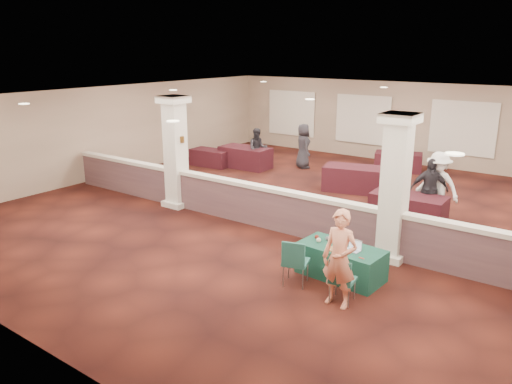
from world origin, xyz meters
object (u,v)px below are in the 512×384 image
Objects in this scene: far_table_front_center at (355,179)px; far_table_back_center at (398,162)px; woman at (340,259)px; attendee_b at (437,186)px; conf_chair_side at (295,259)px; far_table_back_left at (245,157)px; attendee_a at (258,149)px; attendee_d at (303,146)px; far_table_front_right at (408,209)px; attendee_c at (429,190)px; far_table_front_left at (211,158)px; near_table at (341,262)px; conf_chair_main at (341,277)px.

far_table_back_center is (0.12, 3.50, -0.06)m from far_table_front_center.
woman is at bearing -74.86° from far_table_back_center.
attendee_b is (2.83, -4.78, 0.58)m from far_table_back_center.
conf_chair_side is 10.10m from far_table_back_left.
attendee_a reaches higher than conf_chair_side.
attendee_b is 6.75m from attendee_d.
far_table_front_right is 1.11× the size of attendee_d.
attendee_d reaches higher than far_table_back_center.
far_table_back_center is 5.70m from attendee_c.
attendee_c is 1.00× the size of attendee_d.
attendee_a reaches higher than far_table_front_center.
far_table_back_left is at bearing 134.48° from attendee_c.
far_table_back_center is 1.00× the size of attendee_d.
far_table_front_left is 9.10m from attendee_c.
far_table_front_left is 1.02× the size of attendee_a.
attendee_a is 0.92× the size of attendee_d.
attendee_b is (0.45, 4.72, 0.60)m from near_table.
attendee_d reaches higher than conf_chair_side.
far_table_back_center is 1.09× the size of attendee_a.
attendee_a is (-6.86, 6.66, 0.46)m from near_table.
far_table_back_center is (-1.83, 10.39, -0.21)m from conf_chair_side.
woman is 10.65m from attendee_a.
conf_chair_main is 10.60m from attendee_a.
conf_chair_side is 5.46m from attendee_c.
conf_chair_side is at bearing -91.00° from attendee_b.
far_table_back_left is 1.15× the size of attendee_d.
far_table_front_right is (8.60, -1.99, 0.06)m from far_table_front_left.
far_table_front_right reaches higher than far_table_front_left.
far_table_front_left is 0.93× the size of far_table_back_center.
attendee_c is (8.96, -1.50, 0.53)m from far_table_front_left.
far_table_back_center reaches higher than far_table_front_left.
far_table_front_left is at bearing 166.97° from far_table_front_right.
attendee_a is at bearing -147.59° from far_table_back_center.
woman reaches higher than attendee_c.
far_table_front_center is 3.21m from attendee_c.
far_table_front_center is (-1.95, 6.89, -0.16)m from conf_chair_side.
attendee_c is (7.68, -2.06, 0.45)m from far_table_back_left.
near_table is 0.85× the size of far_table_front_center.
conf_chair_main is 0.51× the size of attendee_d.
woman reaches higher than far_table_front_left.
attendee_d is (-5.55, 7.82, 0.53)m from near_table.
near_table is at bearing 109.18° from conf_chair_main.
woman reaches higher than near_table.
near_table is 4.78m from attendee_b.
far_table_front_left is at bearing -178.90° from attendee_b.
far_table_front_center is 1.07× the size of attendee_b.
far_table_back_left is 1.26× the size of attendee_a.
far_table_front_center is 1.17× the size of far_table_back_center.
attendee_a is (-7.34, 7.72, -0.12)m from woman.
attendee_b is at bearing 54.90° from far_table_front_right.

